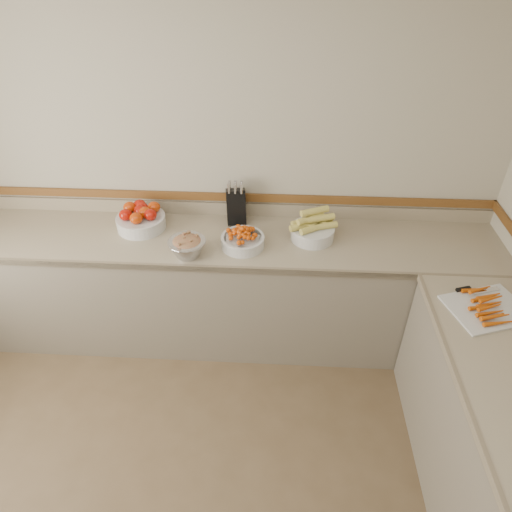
# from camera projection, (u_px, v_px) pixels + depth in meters

# --- Properties ---
(back_wall) EXTENTS (4.00, 0.00, 4.00)m
(back_wall) POSITION_uv_depth(u_px,v_px,m) (211.00, 164.00, 3.15)
(back_wall) COLOR #ADA58F
(back_wall) RESTS_ON ground_plane
(counter_back) EXTENTS (4.00, 0.65, 1.08)m
(counter_back) POSITION_uv_depth(u_px,v_px,m) (212.00, 287.00, 3.39)
(counter_back) COLOR gray
(counter_back) RESTS_ON ground_plane
(knife_block) EXTENTS (0.16, 0.18, 0.32)m
(knife_block) POSITION_uv_depth(u_px,v_px,m) (236.00, 206.00, 3.22)
(knife_block) COLOR black
(knife_block) RESTS_ON counter_back
(tomato_bowl) EXTENTS (0.34, 0.34, 0.17)m
(tomato_bowl) POSITION_uv_depth(u_px,v_px,m) (141.00, 218.00, 3.19)
(tomato_bowl) COLOR silver
(tomato_bowl) RESTS_ON counter_back
(cherry_tomato_bowl) EXTENTS (0.29, 0.29, 0.16)m
(cherry_tomato_bowl) POSITION_uv_depth(u_px,v_px,m) (243.00, 239.00, 3.01)
(cherry_tomato_bowl) COLOR silver
(cherry_tomato_bowl) RESTS_ON counter_back
(corn_bowl) EXTENTS (0.33, 0.30, 0.22)m
(corn_bowl) POSITION_uv_depth(u_px,v_px,m) (313.00, 229.00, 3.08)
(corn_bowl) COLOR silver
(corn_bowl) RESTS_ON counter_back
(rhubarb_bowl) EXTENTS (0.25, 0.25, 0.14)m
(rhubarb_bowl) POSITION_uv_depth(u_px,v_px,m) (187.00, 246.00, 2.92)
(rhubarb_bowl) COLOR #B2B2BA
(rhubarb_bowl) RESTS_ON counter_back
(cutting_board) EXTENTS (0.50, 0.44, 0.06)m
(cutting_board) POSITION_uv_depth(u_px,v_px,m) (487.00, 307.00, 2.54)
(cutting_board) COLOR beige
(cutting_board) RESTS_ON counter_right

